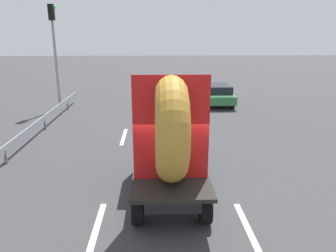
{
  "coord_description": "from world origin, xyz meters",
  "views": [
    {
      "loc": [
        -0.62,
        -8.62,
        4.68
      ],
      "look_at": [
        -0.25,
        1.13,
        1.87
      ],
      "focal_mm": 34.94,
      "sensor_mm": 36.0,
      "label": 1
    }
  ],
  "objects": [
    {
      "name": "lane_dash_right_near",
      "position": [
        1.62,
        -1.62,
        0.0
      ],
      "size": [
        0.16,
        2.35,
        0.01
      ],
      "primitive_type": "cube",
      "rotation": [
        0.0,
        0.0,
        1.57
      ],
      "color": "beige",
      "rests_on": "ground_plane"
    },
    {
      "name": "guardrail",
      "position": [
        -6.16,
        5.0,
        0.53
      ],
      "size": [
        0.1,
        17.74,
        0.71
      ],
      "color": "gray",
      "rests_on": "ground_plane"
    },
    {
      "name": "lane_dash_left_near",
      "position": [
        -2.13,
        -1.67,
        0.0
      ],
      "size": [
        0.16,
        2.77,
        0.01
      ],
      "primitive_type": "cube",
      "rotation": [
        0.0,
        0.0,
        1.57
      ],
      "color": "beige",
      "rests_on": "ground_plane"
    },
    {
      "name": "lane_dash_right_far",
      "position": [
        1.62,
        6.42,
        0.0
      ],
      "size": [
        0.16,
        2.45,
        0.01
      ],
      "primitive_type": "cube",
      "rotation": [
        0.0,
        0.0,
        1.57
      ],
      "color": "beige",
      "rests_on": "ground_plane"
    },
    {
      "name": "traffic_light",
      "position": [
        -6.64,
        11.7,
        4.04
      ],
      "size": [
        0.42,
        0.36,
        6.24
      ],
      "color": "gray",
      "rests_on": "ground_plane"
    },
    {
      "name": "flatbed_truck",
      "position": [
        -0.25,
        0.25,
        1.79
      ],
      "size": [
        2.02,
        4.55,
        3.71
      ],
      "color": "black",
      "rests_on": "ground_plane"
    },
    {
      "name": "ground_plane",
      "position": [
        0.0,
        0.0,
        0.0
      ],
      "size": [
        120.0,
        120.0,
        0.0
      ],
      "primitive_type": "plane",
      "color": "#38383A"
    },
    {
      "name": "lane_dash_left_far",
      "position": [
        -2.13,
        5.89,
        0.0
      ],
      "size": [
        0.16,
        2.41,
        0.01
      ],
      "primitive_type": "cube",
      "rotation": [
        0.0,
        0.0,
        1.57
      ],
      "color": "beige",
      "rests_on": "ground_plane"
    },
    {
      "name": "distant_sedan",
      "position": [
        3.5,
        12.84,
        0.71
      ],
      "size": [
        1.74,
        4.05,
        1.32
      ],
      "color": "black",
      "rests_on": "ground_plane"
    }
  ]
}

